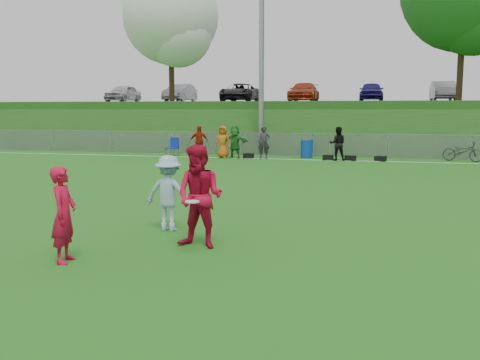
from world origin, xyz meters
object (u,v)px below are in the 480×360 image
(bicycle, at_px, (463,151))
(player_red_center, at_px, (200,197))
(player_red_left, at_px, (64,215))
(frisbee, at_px, (192,202))
(recycling_bin, at_px, (307,149))
(player_blue, at_px, (169,193))

(bicycle, bearing_deg, player_red_center, -179.39)
(player_red_left, xyz_separation_m, frisbee, (2.01, 0.83, 0.17))
(frisbee, relative_size, bicycle, 0.13)
(player_red_left, distance_m, frisbee, 2.18)
(recycling_bin, bearing_deg, frisbee, -89.05)
(player_red_left, relative_size, frisbee, 6.66)
(player_red_left, bearing_deg, recycling_bin, -16.01)
(recycling_bin, bearing_deg, player_blue, -92.73)
(player_blue, distance_m, bicycle, 19.54)
(player_blue, height_order, bicycle, player_blue)
(player_blue, bearing_deg, recycling_bin, -89.13)
(player_red_center, height_order, bicycle, player_red_center)
(player_red_left, bearing_deg, player_blue, -29.05)
(player_blue, bearing_deg, frisbee, 125.92)
(recycling_bin, xyz_separation_m, bicycle, (7.69, 0.00, 0.02))
(player_blue, height_order, recycling_bin, player_blue)
(frisbee, bearing_deg, bicycle, 69.21)
(player_red_center, bearing_deg, recycling_bin, 99.75)
(player_red_left, bearing_deg, player_red_center, -64.09)
(player_red_left, relative_size, player_blue, 1.02)
(player_blue, bearing_deg, player_red_left, 75.78)
(recycling_bin, height_order, bicycle, bicycle)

